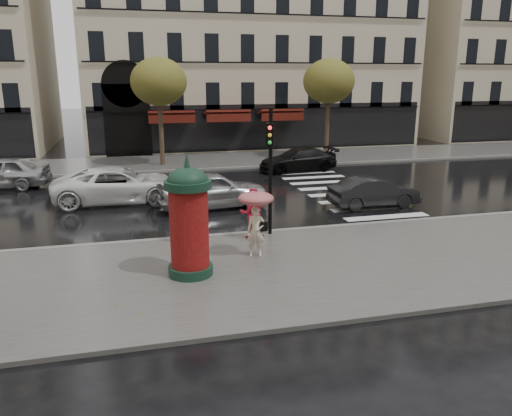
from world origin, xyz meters
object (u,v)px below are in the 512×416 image
object	(u,v)px
car_darkgrey	(374,192)
car_black	(298,160)
woman_umbrella	(256,213)
man_burgundy	(191,214)
morris_column	(189,218)
car_far_silver	(0,173)
woman_red	(252,213)
traffic_light	(270,159)
car_white	(119,185)
car_silver	(212,190)

from	to	relation	value
car_darkgrey	car_black	xyz separation A→B (m)	(-0.48, 8.84, 0.03)
woman_umbrella	car_black	size ratio (longest dim) A/B	0.44
man_burgundy	morris_column	distance (m)	2.88
car_far_silver	man_burgundy	bearing A→B (deg)	42.93
man_burgundy	car_black	xyz separation A→B (m)	(7.85, 12.08, -0.41)
woman_red	man_burgundy	size ratio (longest dim) A/B	0.89
traffic_light	man_burgundy	bearing A→B (deg)	-175.57
woman_umbrella	car_black	world-z (taller)	woman_umbrella
car_darkgrey	car_white	size ratio (longest dim) A/B	0.69
woman_umbrella	car_silver	xyz separation A→B (m)	(-0.29, 6.52, -0.69)
traffic_light	car_far_silver	distance (m)	15.74
man_burgundy	car_far_silver	world-z (taller)	man_burgundy
car_black	car_far_silver	size ratio (longest dim) A/B	0.99
car_white	car_far_silver	world-z (taller)	car_far_silver
car_darkgrey	car_silver	bearing A→B (deg)	75.62
morris_column	car_darkgrey	xyz separation A→B (m)	(8.71, 6.02, -1.13)
woman_umbrella	morris_column	xyz separation A→B (m)	(-2.16, -1.01, 0.27)
car_black	man_burgundy	bearing A→B (deg)	-37.58
traffic_light	car_white	size ratio (longest dim) A/B	0.77
traffic_light	car_black	bearing A→B (deg)	66.86
woman_umbrella	car_white	xyz separation A→B (m)	(-4.20, 8.51, -0.70)
car_darkgrey	car_far_silver	distance (m)	18.45
man_burgundy	morris_column	size ratio (longest dim) A/B	0.57
traffic_light	car_far_silver	world-z (taller)	traffic_light
man_burgundy	car_darkgrey	xyz separation A→B (m)	(8.33, 3.24, -0.45)
car_darkgrey	car_black	bearing A→B (deg)	1.17
traffic_light	car_black	distance (m)	13.07
woman_umbrella	car_darkgrey	world-z (taller)	woman_umbrella
traffic_light	car_darkgrey	world-z (taller)	traffic_light
traffic_light	car_far_silver	bearing A→B (deg)	135.25
car_white	car_black	bearing A→B (deg)	-60.97
car_darkgrey	car_far_silver	size ratio (longest dim) A/B	0.82
car_darkgrey	car_white	xyz separation A→B (m)	(-10.75, 3.50, 0.15)
man_burgundy	car_white	bearing A→B (deg)	-75.89
car_white	car_darkgrey	bearing A→B (deg)	-106.47
man_burgundy	car_far_silver	size ratio (longest dim) A/B	0.41
woman_umbrella	car_far_silver	size ratio (longest dim) A/B	0.44
woman_red	morris_column	distance (m)	3.80
car_white	car_black	world-z (taller)	car_white
woman_red	man_burgundy	bearing A→B (deg)	7.13
woman_red	car_darkgrey	xyz separation A→B (m)	(6.24, 3.24, -0.34)
woman_umbrella	woman_red	distance (m)	1.87
woman_umbrella	car_darkgrey	size ratio (longest dim) A/B	0.53
morris_column	traffic_light	world-z (taller)	traffic_light
woman_red	car_white	distance (m)	8.11
man_burgundy	car_far_silver	distance (m)	13.96
woman_red	traffic_light	world-z (taller)	traffic_light
car_darkgrey	woman_umbrella	bearing A→B (deg)	125.48
traffic_light	car_far_silver	size ratio (longest dim) A/B	0.92
woman_red	car_far_silver	bearing A→B (deg)	-40.02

